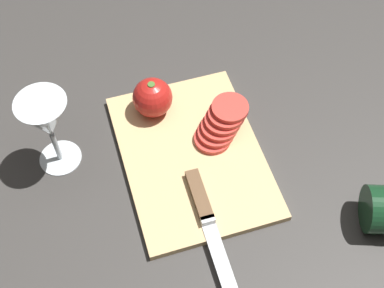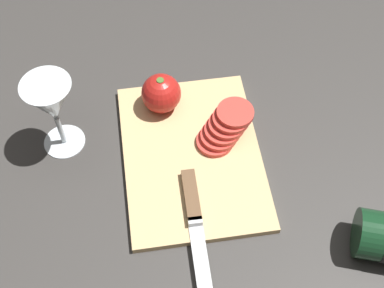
{
  "view_description": "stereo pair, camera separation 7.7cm",
  "coord_description": "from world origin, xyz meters",
  "px_view_note": "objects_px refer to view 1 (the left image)",
  "views": [
    {
      "loc": [
        -0.42,
        0.14,
        0.8
      ],
      "look_at": [
        0.06,
        -0.01,
        0.04
      ],
      "focal_mm": 50.0,
      "sensor_mm": 36.0,
      "label": 1
    },
    {
      "loc": [
        -0.44,
        0.07,
        0.8
      ],
      "look_at": [
        0.06,
        -0.01,
        0.04
      ],
      "focal_mm": 50.0,
      "sensor_mm": 36.0,
      "label": 2
    }
  ],
  "objects_px": {
    "knife": "(204,209)",
    "tomato_slice_stack_near": "(221,123)",
    "wine_glass": "(47,122)",
    "whole_tomato": "(153,98)"
  },
  "relations": [
    {
      "from": "whole_tomato",
      "to": "wine_glass",
      "type": "bearing_deg",
      "value": 103.93
    },
    {
      "from": "knife",
      "to": "tomato_slice_stack_near",
      "type": "relative_size",
      "value": 2.42
    },
    {
      "from": "whole_tomato",
      "to": "knife",
      "type": "bearing_deg",
      "value": -173.67
    },
    {
      "from": "wine_glass",
      "to": "whole_tomato",
      "type": "relative_size",
      "value": 2.15
    },
    {
      "from": "whole_tomato",
      "to": "knife",
      "type": "xyz_separation_m",
      "value": [
        -0.23,
        -0.03,
        -0.03
      ]
    },
    {
      "from": "whole_tomato",
      "to": "tomato_slice_stack_near",
      "type": "xyz_separation_m",
      "value": [
        -0.09,
        -0.1,
        -0.01
      ]
    },
    {
      "from": "knife",
      "to": "tomato_slice_stack_near",
      "type": "xyz_separation_m",
      "value": [
        0.14,
        -0.08,
        0.02
      ]
    },
    {
      "from": "wine_glass",
      "to": "tomato_slice_stack_near",
      "type": "bearing_deg",
      "value": -97.96
    },
    {
      "from": "whole_tomato",
      "to": "tomato_slice_stack_near",
      "type": "bearing_deg",
      "value": -130.01
    },
    {
      "from": "knife",
      "to": "tomato_slice_stack_near",
      "type": "distance_m",
      "value": 0.16
    }
  ]
}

